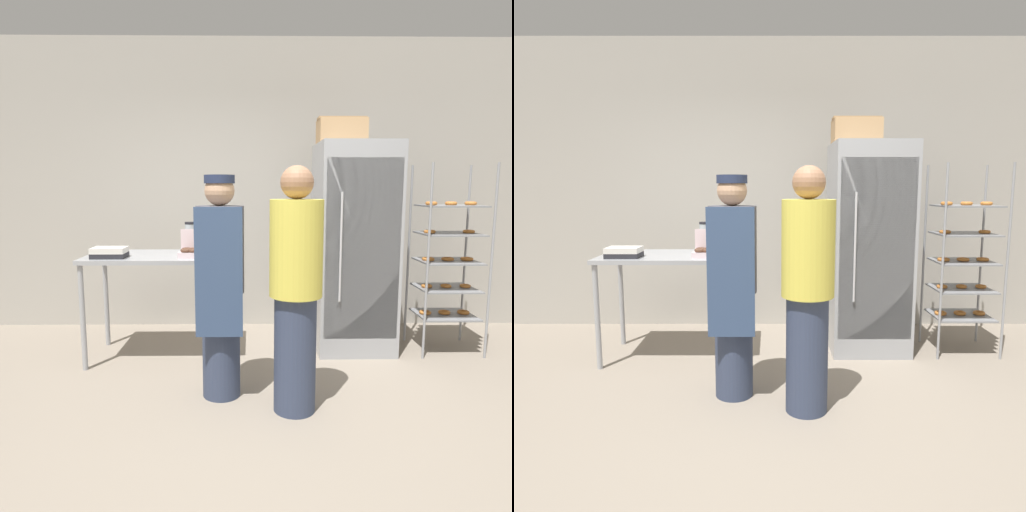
% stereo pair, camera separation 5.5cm
% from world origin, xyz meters
% --- Properties ---
extents(ground_plane, '(14.00, 14.00, 0.00)m').
position_xyz_m(ground_plane, '(0.00, 0.00, 0.00)').
color(ground_plane, gray).
extents(back_wall, '(6.40, 0.12, 3.04)m').
position_xyz_m(back_wall, '(0.00, 2.31, 1.52)').
color(back_wall, '#ADA89E').
rests_on(back_wall, ground_plane).
extents(refrigerator, '(0.70, 0.75, 1.90)m').
position_xyz_m(refrigerator, '(0.83, 1.52, 0.95)').
color(refrigerator, '#9EA0A5').
rests_on(refrigerator, ground_plane).
extents(baking_rack, '(0.58, 0.51, 1.71)m').
position_xyz_m(baking_rack, '(1.68, 1.43, 0.84)').
color(baking_rack, '#93969B').
rests_on(baking_rack, ground_plane).
extents(prep_counter, '(1.17, 0.70, 0.92)m').
position_xyz_m(prep_counter, '(-0.96, 1.28, 0.82)').
color(prep_counter, '#9EA0A5').
rests_on(prep_counter, ground_plane).
extents(donut_box, '(0.24, 0.19, 0.23)m').
position_xyz_m(donut_box, '(-0.61, 1.12, 0.97)').
color(donut_box, silver).
rests_on(donut_box, prep_counter).
extents(blender_pitcher, '(0.11, 0.11, 0.28)m').
position_xyz_m(blender_pitcher, '(-0.67, 1.39, 1.05)').
color(blender_pitcher, '#99999E').
rests_on(blender_pitcher, prep_counter).
extents(binder_stack, '(0.28, 0.21, 0.09)m').
position_xyz_m(binder_stack, '(-1.31, 1.12, 0.97)').
color(binder_stack, '#232328').
rests_on(binder_stack, prep_counter).
extents(cardboard_storage_box, '(0.44, 0.30, 0.23)m').
position_xyz_m(cardboard_storage_box, '(0.70, 1.61, 2.02)').
color(cardboard_storage_box, tan).
rests_on(cardboard_storage_box, refrigerator).
extents(person_baker, '(0.34, 0.35, 1.59)m').
position_xyz_m(person_baker, '(-0.34, 0.48, 0.83)').
color(person_baker, '#333D56').
rests_on(person_baker, ground_plane).
extents(person_customer, '(0.35, 0.35, 1.64)m').
position_xyz_m(person_customer, '(0.16, 0.25, 0.84)').
color(person_customer, '#333D56').
rests_on(person_customer, ground_plane).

